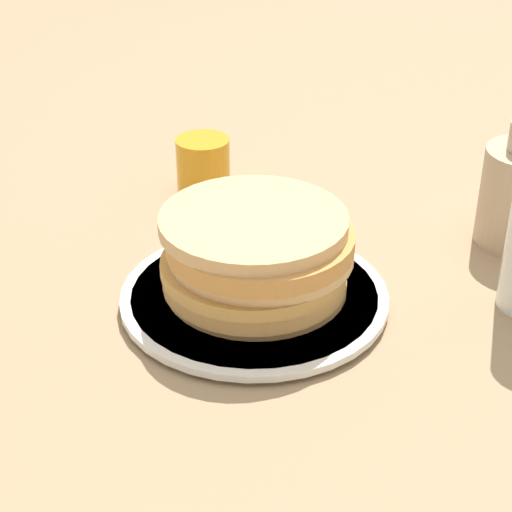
{
  "coord_description": "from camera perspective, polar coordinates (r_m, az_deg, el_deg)",
  "views": [
    {
      "loc": [
        -0.17,
        0.66,
        0.47
      ],
      "look_at": [
        -0.0,
        -0.03,
        0.05
      ],
      "focal_mm": 60.0,
      "sensor_mm": 36.0,
      "label": 1
    }
  ],
  "objects": [
    {
      "name": "ground_plane",
      "position": [
        0.83,
        -0.56,
        -4.11
      ],
      "size": [
        4.0,
        4.0,
        0.0
      ],
      "primitive_type": "plane",
      "color": "#9E7F5B"
    },
    {
      "name": "plate",
      "position": [
        0.84,
        0.0,
        -2.75
      ],
      "size": [
        0.26,
        0.26,
        0.01
      ],
      "color": "silver",
      "rests_on": "ground_plane"
    },
    {
      "name": "pancake_stack",
      "position": [
        0.82,
        0.0,
        0.04
      ],
      "size": [
        0.19,
        0.19,
        0.09
      ],
      "color": "#B38449",
      "rests_on": "plate"
    },
    {
      "name": "juice_glass",
      "position": [
        1.05,
        -3.54,
        5.99
      ],
      "size": [
        0.07,
        0.07,
        0.07
      ],
      "color": "orange",
      "rests_on": "ground_plane"
    }
  ]
}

